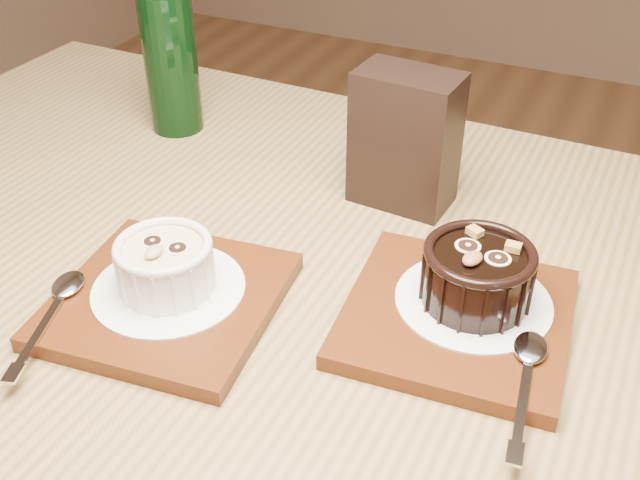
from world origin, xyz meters
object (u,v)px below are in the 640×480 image
at_px(tray_left, 168,300).
at_px(condiment_stand, 405,140).
at_px(tray_right, 456,317).
at_px(ramekin_dark, 478,273).
at_px(green_bottle, 170,57).
at_px(table, 296,370).
at_px(ramekin_white, 165,263).

relative_size(tray_left, condiment_stand, 1.29).
height_order(tray_left, tray_right, same).
xyz_separation_m(tray_right, ramekin_dark, (0.01, 0.02, 0.04)).
xyz_separation_m(tray_right, green_bottle, (-0.41, 0.21, 0.08)).
relative_size(ramekin_dark, condiment_stand, 0.65).
distance_m(table, ramekin_dark, 0.20).
bearing_deg(tray_left, table, 32.92).
xyz_separation_m(ramekin_white, ramekin_dark, (0.24, 0.09, 0.00)).
bearing_deg(tray_right, ramekin_white, -161.50).
height_order(table, ramekin_dark, ramekin_dark).
bearing_deg(tray_right, green_bottle, 153.31).
xyz_separation_m(ramekin_dark, green_bottle, (-0.42, 0.19, 0.04)).
bearing_deg(ramekin_dark, ramekin_white, -144.66).
bearing_deg(table, ramekin_dark, 15.33).
bearing_deg(table, ramekin_white, -149.92).
bearing_deg(green_bottle, tray_left, -57.50).
xyz_separation_m(tray_left, ramekin_dark, (0.24, 0.10, 0.04)).
bearing_deg(ramekin_dark, tray_right, -104.03).
height_order(ramekin_white, condiment_stand, condiment_stand).
height_order(tray_left, condiment_stand, condiment_stand).
bearing_deg(condiment_stand, ramekin_white, -116.72).
relative_size(tray_right, green_bottle, 0.78).
bearing_deg(tray_left, tray_right, 19.79).
bearing_deg(tray_right, tray_left, -160.21).
distance_m(tray_right, condiment_stand, 0.21).
distance_m(tray_left, ramekin_dark, 0.26).
bearing_deg(condiment_stand, ramekin_dark, -51.75).
bearing_deg(ramekin_white, tray_left, -75.18).
relative_size(ramekin_white, condiment_stand, 0.58).
distance_m(condiment_stand, green_bottle, 0.31).
relative_size(ramekin_white, green_bottle, 0.35).
bearing_deg(ramekin_dark, green_bottle, 169.59).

